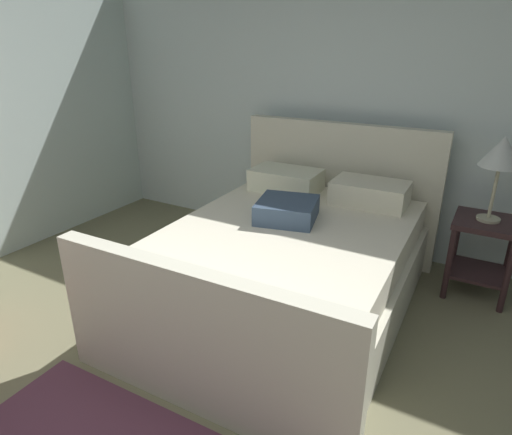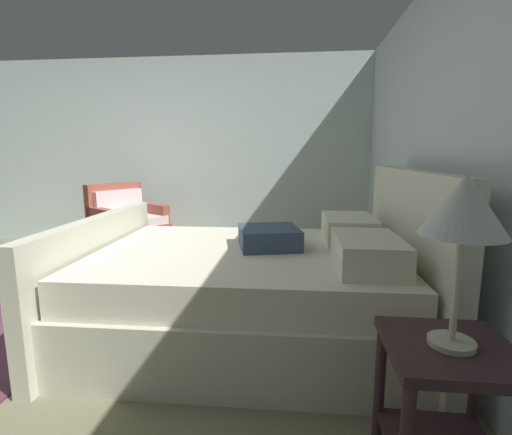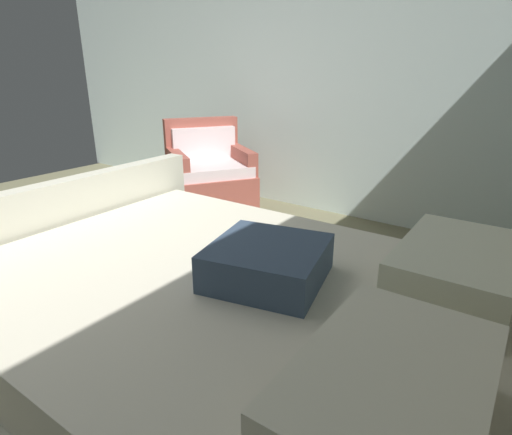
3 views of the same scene
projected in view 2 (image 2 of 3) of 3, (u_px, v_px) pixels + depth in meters
The scene contains 8 objects.
ground_plane at pixel (22, 328), 2.77m from camera, with size 5.27×5.87×0.02m, color #757153.
wall_back at pixel (464, 155), 2.23m from camera, with size 5.39×0.12×2.52m, color silver.
wall_side_left at pixel (152, 154), 5.19m from camera, with size 0.12×5.99×2.52m, color silver.
bed at pixel (253, 287), 2.60m from camera, with size 1.74×2.27×1.17m.
nightstand_right at pixel (446, 395), 1.36m from camera, with size 0.44×0.44×0.60m.
table_lamp_right at pixel (464, 210), 1.24m from camera, with size 0.28×0.28×0.61m.
armchair at pixel (128, 229), 4.58m from camera, with size 1.00×1.00×0.90m.
area_rug at pixel (23, 321), 2.85m from camera, with size 1.80×1.09×0.01m, color #5A3244.
Camera 2 is at (2.38, 2.01, 1.27)m, focal length 26.24 mm.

